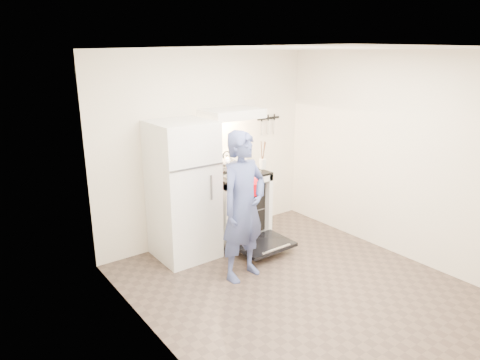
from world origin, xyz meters
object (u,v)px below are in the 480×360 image
object	(u,v)px
refrigerator	(183,191)
stove_body	(236,206)
tea_kettle	(227,162)
dutch_oven	(249,187)
person	(243,207)

from	to	relation	value
refrigerator	stove_body	distance (m)	0.90
refrigerator	tea_kettle	distance (m)	0.76
refrigerator	dutch_oven	xyz separation A→B (m)	(0.63, -0.50, 0.05)
refrigerator	stove_body	xyz separation A→B (m)	(0.81, 0.02, -0.39)
refrigerator	tea_kettle	world-z (taller)	refrigerator
stove_body	dutch_oven	xyz separation A→B (m)	(-0.18, -0.52, 0.44)
refrigerator	tea_kettle	xyz separation A→B (m)	(0.71, 0.09, 0.24)
dutch_oven	refrigerator	bearing A→B (deg)	141.94
person	dutch_oven	world-z (taller)	person
person	refrigerator	bearing A→B (deg)	98.39
stove_body	tea_kettle	bearing A→B (deg)	145.26
refrigerator	tea_kettle	bearing A→B (deg)	7.27
refrigerator	stove_body	world-z (taller)	refrigerator
tea_kettle	person	bearing A→B (deg)	-115.10
stove_body	person	world-z (taller)	person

